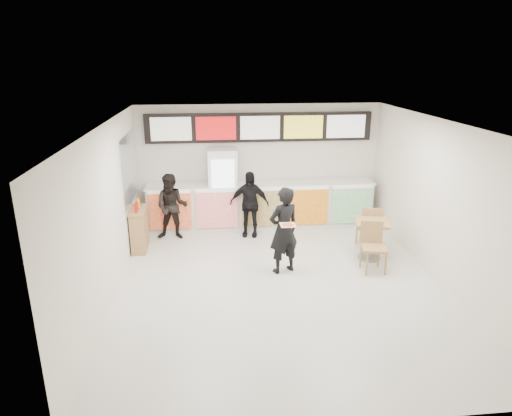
{
  "coord_description": "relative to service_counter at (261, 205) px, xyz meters",
  "views": [
    {
      "loc": [
        -1.23,
        -7.6,
        4.05
      ],
      "look_at": [
        -0.32,
        1.2,
        1.13
      ],
      "focal_mm": 32.0,
      "sensor_mm": 36.0,
      "label": 1
    }
  ],
  "objects": [
    {
      "name": "service_counter",
      "position": [
        0.0,
        0.0,
        0.0
      ],
      "size": [
        5.56,
        0.77,
        1.14
      ],
      "color": "silver",
      "rests_on": "floor"
    },
    {
      "name": "drinks_fridge",
      "position": [
        -0.93,
        0.02,
        0.43
      ],
      "size": [
        0.7,
        0.67,
        2.0
      ],
      "color": "white",
      "rests_on": "floor"
    },
    {
      "name": "customer_main",
      "position": [
        0.15,
        -2.55,
        0.3
      ],
      "size": [
        0.75,
        0.63,
        1.74
      ],
      "primitive_type": "imported",
      "rotation": [
        0.0,
        0.0,
        3.54
      ],
      "color": "black",
      "rests_on": "floor"
    },
    {
      "name": "cafe_table",
      "position": [
        2.08,
        -2.12,
        0.0
      ],
      "size": [
        0.86,
        1.75,
        0.99
      ],
      "rotation": [
        0.0,
        0.0,
        -0.24
      ],
      "color": "#AC824F",
      "rests_on": "floor"
    },
    {
      "name": "pizza_slice",
      "position": [
        0.15,
        -3.0,
        0.58
      ],
      "size": [
        0.36,
        0.36,
        0.02
      ],
      "color": "beige",
      "rests_on": "customer_main"
    },
    {
      "name": "wall_back",
      "position": [
        -0.0,
        0.41,
        0.93
      ],
      "size": [
        6.0,
        0.0,
        6.0
      ],
      "primitive_type": "plane",
      "rotation": [
        1.57,
        0.0,
        0.0
      ],
      "color": "silver",
      "rests_on": "floor"
    },
    {
      "name": "ceiling",
      "position": [
        -0.0,
        -3.09,
        2.43
      ],
      "size": [
        7.0,
        7.0,
        0.0
      ],
      "primitive_type": "plane",
      "rotation": [
        3.14,
        0.0,
        0.0
      ],
      "color": "white",
      "rests_on": "wall_back"
    },
    {
      "name": "customer_left",
      "position": [
        -2.14,
        -0.54,
        0.2
      ],
      "size": [
        0.82,
        0.68,
        1.55
      ],
      "primitive_type": "imported",
      "rotation": [
        0.0,
        0.0,
        -0.12
      ],
      "color": "black",
      "rests_on": "floor"
    },
    {
      "name": "wall_right",
      "position": [
        3.0,
        -3.09,
        0.93
      ],
      "size": [
        0.0,
        7.0,
        7.0
      ],
      "primitive_type": "plane",
      "rotation": [
        1.57,
        0.0,
        -1.57
      ],
      "color": "silver",
      "rests_on": "floor"
    },
    {
      "name": "menu_board",
      "position": [
        0.0,
        0.32,
        1.88
      ],
      "size": [
        5.5,
        0.14,
        0.7
      ],
      "color": "black",
      "rests_on": "wall_back"
    },
    {
      "name": "customer_mid",
      "position": [
        -0.34,
        -0.54,
        0.21
      ],
      "size": [
        0.98,
        0.56,
        1.57
      ],
      "primitive_type": "imported",
      "rotation": [
        0.0,
        0.0,
        -0.2
      ],
      "color": "black",
      "rests_on": "floor"
    },
    {
      "name": "condiment_ledge",
      "position": [
        -2.82,
        -1.12,
        -0.1
      ],
      "size": [
        0.34,
        0.83,
        1.11
      ],
      "color": "#AC824F",
      "rests_on": "floor"
    },
    {
      "name": "mirror_panel",
      "position": [
        -2.99,
        -0.64,
        1.18
      ],
      "size": [
        0.01,
        2.0,
        1.5
      ],
      "primitive_type": "cube",
      "color": "#B2B7BF",
      "rests_on": "wall_left"
    },
    {
      "name": "floor",
      "position": [
        -0.0,
        -3.09,
        -0.57
      ],
      "size": [
        7.0,
        7.0,
        0.0
      ],
      "primitive_type": "plane",
      "color": "beige",
      "rests_on": "ground"
    },
    {
      "name": "wall_left",
      "position": [
        -3.0,
        -3.09,
        0.93
      ],
      "size": [
        0.0,
        7.0,
        7.0
      ],
      "primitive_type": "plane",
      "rotation": [
        1.57,
        0.0,
        1.57
      ],
      "color": "silver",
      "rests_on": "floor"
    }
  ]
}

